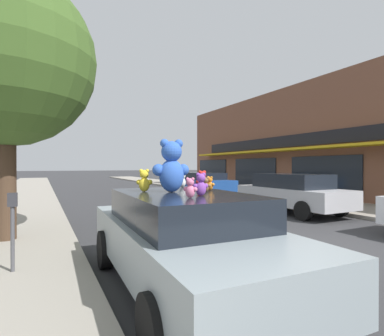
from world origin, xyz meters
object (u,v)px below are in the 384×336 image
teddy_bear_giant (171,167)px  teddy_bear_red (202,181)px  teddy_bear_yellow (144,181)px  teddy_bear_pink (190,188)px  teddy_bear_brown (205,185)px  parked_car_far_center (292,192)px  parked_car_far_right (205,184)px  teddy_bear_purple (201,185)px  plush_art_car (183,237)px  teddy_bear_white (183,180)px  teddy_bear_orange (210,183)px  street_tree (5,59)px  parking_meter (13,221)px

teddy_bear_giant → teddy_bear_red: teddy_bear_giant is taller
teddy_bear_yellow → teddy_bear_pink: bearing=131.8°
teddy_bear_yellow → teddy_bear_brown: (0.84, -0.47, -0.06)m
teddy_bear_giant → parked_car_far_center: bearing=-143.4°
teddy_bear_giant → parked_car_far_right: bearing=-117.4°
teddy_bear_purple → teddy_bear_brown: 0.65m
teddy_bear_brown → plush_art_car: bearing=52.4°
teddy_bear_giant → teddy_bear_yellow: 0.49m
teddy_bear_purple → teddy_bear_white: size_ratio=1.12×
teddy_bear_orange → teddy_bear_white: teddy_bear_white is taller
teddy_bear_red → parked_car_far_center: bearing=-154.1°
street_tree → teddy_bear_yellow: bearing=-58.7°
teddy_bear_giant → parked_car_far_center: teddy_bear_giant is taller
teddy_bear_orange → teddy_bear_red: 0.15m
teddy_bear_pink → teddy_bear_brown: teddy_bear_pink is taller
teddy_bear_orange → parking_meter: bearing=42.4°
parking_meter → teddy_bear_pink: bearing=-46.8°
teddy_bear_orange → teddy_bear_red: teddy_bear_red is taller
teddy_bear_giant → parked_car_far_center: size_ratio=0.18×
teddy_bear_white → teddy_bear_purple: bearing=32.2°
parked_car_far_right → teddy_bear_white: bearing=-121.3°
teddy_bear_brown → parked_car_far_right: size_ratio=0.06×
teddy_bear_yellow → parked_car_far_right: teddy_bear_yellow is taller
teddy_bear_white → teddy_bear_pink: bearing=26.8°
teddy_bear_red → teddy_bear_brown: bearing=61.6°
teddy_bear_pink → teddy_bear_white: bearing=-64.8°
parked_car_far_center → parked_car_far_right: bearing=90.0°
teddy_bear_brown → parked_car_far_right: (6.53, 11.65, -0.76)m
teddy_bear_giant → teddy_bear_pink: size_ratio=3.17×
teddy_bear_giant → parking_meter: teddy_bear_giant is taller
teddy_bear_giant → teddy_bear_white: (0.62, 0.92, -0.26)m
parking_meter → teddy_bear_giant: bearing=-30.8°
teddy_bear_white → parked_car_far_right: teddy_bear_white is taller
street_tree → teddy_bear_red: bearing=-49.7°
street_tree → parking_meter: street_tree is taller
teddy_bear_brown → teddy_bear_purple: bearing=104.4°
teddy_bear_brown → street_tree: 5.78m
teddy_bear_white → street_tree: bearing=-83.9°
teddy_bear_red → teddy_bear_orange: bearing=119.2°
teddy_bear_yellow → parked_car_far_center: teddy_bear_yellow is taller
teddy_bear_giant → teddy_bear_yellow: (-0.35, 0.26, -0.22)m
teddy_bear_pink → teddy_bear_giant: bearing=-50.6°
parked_car_far_center → teddy_bear_white: bearing=-151.0°
teddy_bear_purple → street_tree: (-2.67, 4.60, 2.73)m
teddy_bear_pink → teddy_bear_white: (0.75, 1.83, 0.01)m
teddy_bear_brown → street_tree: street_tree is taller
teddy_bear_purple → parking_meter: teddy_bear_purple is taller
plush_art_car → teddy_bear_brown: size_ratio=20.18×
teddy_bear_pink → parked_car_far_center: teddy_bear_pink is taller
teddy_bear_purple → teddy_bear_brown: bearing=-124.3°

